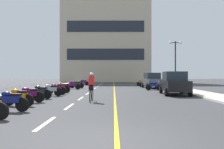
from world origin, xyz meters
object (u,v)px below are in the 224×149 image
Objects in this scene: motorcycle_1 at (10,100)px; motorcycle_9 at (73,85)px; motorcycle_7 at (61,87)px; motorcycle_6 at (56,89)px; motorcycle_2 at (18,97)px; street_lamp_mid at (175,54)px; motorcycle_5 at (50,90)px; parked_car_near at (174,83)px; motorcycle_3 at (29,94)px; motorcycle_8 at (154,86)px; motorcycle_10 at (77,84)px; motorcycle_4 at (40,92)px; motorcycle_13 at (83,82)px; motorcycle_11 at (145,83)px; motorcycle_12 at (143,83)px; cyclist_rider at (91,86)px; parked_car_mid at (152,80)px.

motorcycle_1 and motorcycle_9 have the same top height.
motorcycle_7 is at bearing 91.19° from motorcycle_1.
motorcycle_2 is at bearing -91.40° from motorcycle_6.
motorcycle_5 is (-11.45, -8.82, -3.44)m from street_lamp_mid.
parked_car_near is 10.94m from motorcycle_3.
street_lamp_mid is at bearing 24.59° from motorcycle_7.
parked_car_near is 11.72m from motorcycle_2.
street_lamp_mid is 3.06× the size of motorcycle_6.
motorcycle_8 and motorcycle_9 have the same top height.
motorcycle_10 is at bearing 87.99° from motorcycle_9.
parked_car_near is at bearing -0.84° from motorcycle_6.
motorcycle_7 and motorcycle_9 have the same top height.
motorcycle_13 is at bearing 89.39° from motorcycle_4.
motorcycle_6 is at bearing 91.24° from motorcycle_1.
motorcycle_2 and motorcycle_11 have the same top height.
parked_car_near is 2.54× the size of motorcycle_5.
parked_car_near is at bearing -60.90° from motorcycle_13.
parked_car_near is 2.52× the size of motorcycle_10.
motorcycle_6 is 16.46m from motorcycle_12.
motorcycle_1 and motorcycle_5 have the same top height.
motorcycle_13 is at bearing 119.10° from parked_car_near.
motorcycle_10 is 0.96× the size of cyclist_rider.
cyclist_rider is (-5.39, -18.89, 0.41)m from motorcycle_12.
motorcycle_12 is (8.84, 19.48, 0.00)m from motorcycle_3.
motorcycle_12 is 0.95× the size of cyclist_rider.
motorcycle_1 is 16.31m from motorcycle_8.
motorcycle_1 and motorcycle_10 have the same top height.
motorcycle_8 is (-0.69, 5.40, -0.44)m from parked_car_near.
street_lamp_mid is 6.40m from motorcycle_11.
motorcycle_3 is 5.49m from motorcycle_6.
motorcycle_5 is 1.00× the size of motorcycle_6.
parked_car_near reaches higher than motorcycle_5.
motorcycle_1 is at bearing -88.81° from motorcycle_7.
motorcycle_2 is 8.97m from motorcycle_7.
street_lamp_mid is 16.13m from motorcycle_4.
motorcycle_13 is 21.85m from cyclist_rider.
parked_car_near is 9.29m from parked_car_mid.
motorcycle_12 is (8.71, 11.97, 0.00)m from motorcycle_7.
motorcycle_12 is (-0.46, 4.84, -0.44)m from parked_car_mid.
motorcycle_9 is at bearing 88.83° from motorcycle_5.
motorcycle_6 is 1.01× the size of motorcycle_8.
motorcycle_3 is 13.92m from motorcycle_8.
motorcycle_7 and motorcycle_11 have the same top height.
motorcycle_4 is 0.93× the size of cyclist_rider.
parked_car_near is at bearing -87.20° from motorcycle_12.
motorcycle_13 is at bearing 90.83° from motorcycle_9.
parked_car_mid is 2.54× the size of motorcycle_3.
cyclist_rider is (-8.13, -12.16, -3.03)m from street_lamp_mid.
motorcycle_11 is (8.75, 13.48, 0.00)m from motorcycle_5.
motorcycle_9 is (0.17, 8.33, 0.00)m from motorcycle_5.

